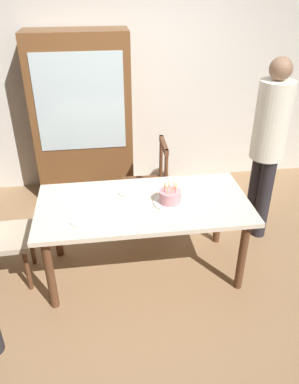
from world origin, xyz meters
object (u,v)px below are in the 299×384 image
Objects in this scene: plate_near_celebrant at (84,220)px; person_guest at (268,141)px; plate_far_side at (131,191)px; dining_table at (144,211)px; birthday_cake at (170,197)px; china_cabinet at (83,119)px; chair_spindle_back at (147,187)px.

plate_near_celebrant is 1.87m from person_guest.
dining_table is at bearing -65.42° from plate_far_side.
birthday_cake is at bearing -8.11° from dining_table.
plate_near_celebrant is 0.12× the size of china_cabinet.
birthday_cake is at bearing 13.02° from plate_near_celebrant.
chair_spindle_back reaches higher than dining_table.
dining_table is at bearing 21.68° from plate_near_celebrant.
dining_table is 8.08× the size of plate_far_side.
plate_far_side is at bearing -72.97° from china_cabinet.
birthday_cake is at bearing -36.33° from plate_far_side.
person_guest is (1.33, 0.25, 0.29)m from plate_far_side.
plate_far_side is 0.23× the size of chair_spindle_back.
person_guest reaches higher than plate_near_celebrant.
plate_near_celebrant is at bearing -89.43° from china_cabinet.
birthday_cake is 0.15× the size of china_cabinet.
chair_spindle_back is at bearing 80.28° from dining_table.
birthday_cake is at bearing -65.50° from china_cabinet.
chair_spindle_back is 1.14m from china_cabinet.
plate_far_side is 1.44m from china_cabinet.
dining_table is at bearing 171.89° from birthday_cake.
plate_far_side is 0.66m from chair_spindle_back.
birthday_cake reaches higher than plate_far_side.
birthday_cake is 0.38m from plate_far_side.
plate_near_celebrant is 0.23× the size of chair_spindle_back.
birthday_cake is 0.73m from plate_near_celebrant.
person_guest is 2.07m from china_cabinet.
person_guest is 0.94× the size of china_cabinet.
plate_far_side is (-0.09, 0.19, 0.09)m from dining_table.
birthday_cake is (0.22, -0.03, 0.14)m from dining_table.
plate_far_side is at bearing -169.24° from person_guest.
birthday_cake is 1.27× the size of plate_far_side.
chair_spindle_back is (-0.09, 0.78, -0.33)m from birthday_cake.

